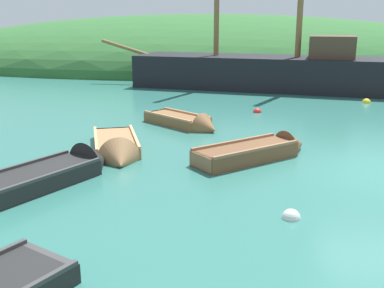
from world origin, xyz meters
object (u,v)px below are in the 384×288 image
sailing_ship (262,76)px  rowboat_outer_right (186,124)px  rowboat_outer_left (260,152)px  rowboat_near_dock (57,174)px  buoy_white (291,218)px  rowboat_far (117,150)px  buoy_yellow (366,103)px  buoy_red (257,112)px

sailing_ship → rowboat_outer_right: 9.93m
rowboat_outer_left → rowboat_near_dock: 5.31m
rowboat_near_dock → buoy_white: 5.50m
rowboat_outer_right → sailing_ship: bearing=113.0°
rowboat_outer_left → rowboat_far: bearing=140.1°
rowboat_far → buoy_yellow: size_ratio=9.17×
rowboat_near_dock → rowboat_outer_left: bearing=-35.6°
rowboat_outer_right → rowboat_far: size_ratio=0.83×
rowboat_outer_right → rowboat_far: 3.82m
rowboat_outer_right → buoy_red: bearing=88.1°
buoy_yellow → buoy_white: (-5.18, -12.66, 0.00)m
buoy_yellow → buoy_white: bearing=-112.2°
rowboat_near_dock → rowboat_far: rowboat_near_dock is taller
rowboat_outer_left → buoy_red: bearing=48.5°
sailing_ship → buoy_red: sailing_ship is taller
sailing_ship → buoy_white: size_ratio=44.48×
rowboat_far → buoy_white: size_ratio=10.09×
buoy_red → sailing_ship: bearing=83.9°
buoy_red → rowboat_near_dock: bearing=-122.5°
buoy_white → buoy_red: bearing=89.3°
buoy_white → rowboat_outer_left: bearing=94.1°
rowboat_far → sailing_ship: bearing=142.2°
sailing_ship → buoy_white: 16.85m
buoy_yellow → buoy_white: size_ratio=1.10×
rowboat_outer_right → buoy_red: 3.78m
sailing_ship → rowboat_outer_left: sailing_ship is taller
rowboat_near_dock → buoy_white: size_ratio=10.39×
rowboat_near_dock → sailing_ship: bearing=9.7°
rowboat_outer_right → buoy_yellow: (7.72, 5.16, -0.11)m
rowboat_outer_right → buoy_yellow: 9.29m
sailing_ship → buoy_red: (-0.71, -6.64, -0.65)m
rowboat_far → buoy_red: rowboat_far is taller
buoy_yellow → rowboat_far: bearing=-137.6°
sailing_ship → rowboat_outer_right: size_ratio=5.32×
buoy_yellow → buoy_red: (-5.05, -2.48, 0.00)m
rowboat_outer_left → buoy_red: (0.41, 6.26, -0.14)m
buoy_red → rowboat_far: bearing=-125.6°
rowboat_far → buoy_white: rowboat_far is taller
sailing_ship → buoy_yellow: (4.34, -4.16, -0.65)m
rowboat_far → rowboat_near_dock: bearing=-39.2°
buoy_red → buoy_white: bearing=-90.7°
rowboat_near_dock → buoy_red: bearing=-0.9°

